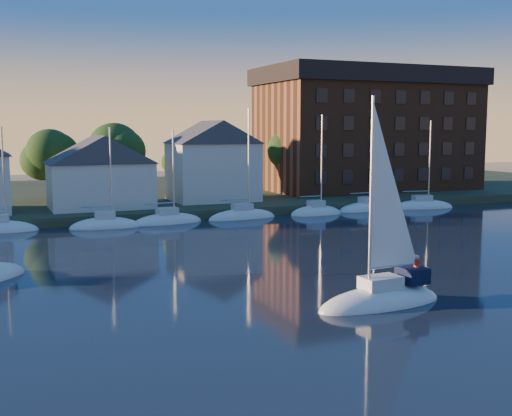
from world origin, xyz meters
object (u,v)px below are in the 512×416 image
clubhouse_east (213,160)px  hero_sailboat (382,295)px  clubhouse_centre (100,171)px  condo_block (367,129)px

clubhouse_east → hero_sailboat: bearing=-97.1°
clubhouse_centre → hero_sailboat: 44.26m
clubhouse_centre → hero_sailboat: size_ratio=0.91×
clubhouse_centre → condo_block: size_ratio=0.37×
clubhouse_centre → condo_block: (40.00, 7.95, 4.66)m
hero_sailboat → clubhouse_east: bearing=-100.3°
condo_block → hero_sailboat: size_ratio=2.45×
clubhouse_centre → hero_sailboat: hero_sailboat is taller
clubhouse_centre → condo_block: 41.05m
clubhouse_east → clubhouse_centre: bearing=-171.9°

